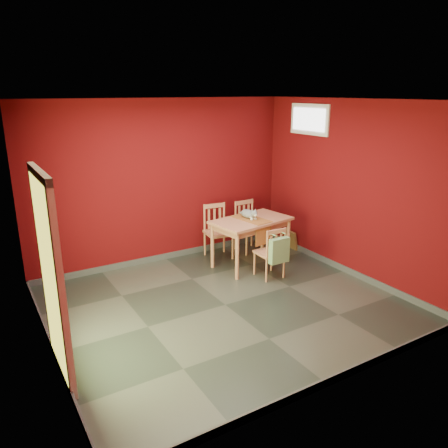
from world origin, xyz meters
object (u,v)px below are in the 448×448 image
chair_near (271,252)px  picture_frame (290,239)px  chair_far_right (248,226)px  chair_far_left (218,231)px  dining_table (251,225)px  tote_bag (279,250)px  cat (248,212)px

chair_near → picture_frame: bearing=38.0°
chair_far_right → chair_near: (-0.38, -1.20, -0.04)m
chair_far_left → chair_near: 1.23m
dining_table → picture_frame: 1.22m
chair_far_left → tote_bag: size_ratio=2.05×
dining_table → cat: bearing=91.0°
chair_near → tote_bag: bearing=-90.9°
chair_far_right → cat: (-0.36, -0.53, 0.43)m
picture_frame → dining_table: bearing=-165.7°
picture_frame → chair_near: bearing=-142.0°
chair_far_left → tote_bag: 1.43m
chair_far_right → picture_frame: (0.72, -0.34, -0.29)m
tote_bag → picture_frame: tote_bag is taller
chair_near → tote_bag: (-0.00, -0.21, 0.09)m
tote_bag → cat: size_ratio=1.17×
dining_table → chair_near: 0.65m
chair_far_right → picture_frame: size_ratio=2.57×
chair_far_right → picture_frame: bearing=-25.4°
chair_far_left → picture_frame: (1.35, -0.34, -0.30)m
chair_far_left → chair_near: bearing=-78.1°
chair_near → picture_frame: chair_near is taller
cat → picture_frame: 1.30m
chair_far_right → cat: size_ratio=2.35×
chair_far_left → cat: bearing=-62.3°
cat → tote_bag: bearing=-104.7°
chair_far_right → chair_near: 1.26m
dining_table → chair_far_left: (-0.28, 0.62, -0.22)m
dining_table → tote_bag: (-0.03, -0.79, -0.18)m
chair_near → tote_bag: size_ratio=1.81×
chair_far_left → cat: cat is taller
chair_far_left → tote_bag: (0.25, -1.41, 0.04)m
chair_far_left → chair_near: (0.25, -1.20, -0.05)m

